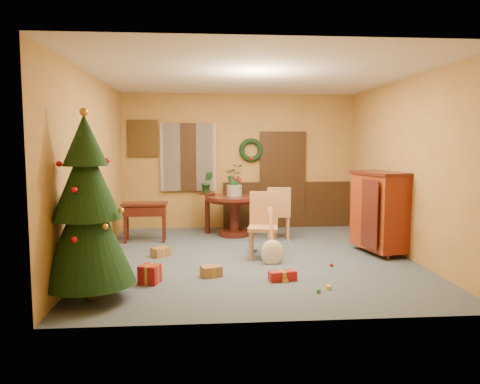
{
  "coord_description": "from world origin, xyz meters",
  "views": [
    {
      "loc": [
        -0.8,
        -7.4,
        1.85
      ],
      "look_at": [
        -0.17,
        0.4,
        1.03
      ],
      "focal_mm": 35.0,
      "sensor_mm": 36.0,
      "label": 1
    }
  ],
  "objects": [
    {
      "name": "gift_a",
      "position": [
        -0.69,
        -1.03,
        0.07
      ],
      "size": [
        0.32,
        0.28,
        0.15
      ],
      "color": "brown",
      "rests_on": "floor"
    },
    {
      "name": "urn",
      "position": [
        -0.17,
        1.83,
        0.91
      ],
      "size": [
        0.3,
        0.3,
        0.22
      ],
      "primitive_type": "cylinder",
      "color": "slate",
      "rests_on": "dining_table"
    },
    {
      "name": "christmas_tree",
      "position": [
        -2.15,
        -1.87,
        1.07
      ],
      "size": [
        1.09,
        1.09,
        2.26
      ],
      "color": "#382111",
      "rests_on": "floor"
    },
    {
      "name": "toy_d",
      "position": [
        1.12,
        -0.67,
        0.03
      ],
      "size": [
        0.06,
        0.06,
        0.06
      ],
      "primitive_type": "sphere",
      "color": "red",
      "rests_on": "floor"
    },
    {
      "name": "centerpiece_plant",
      "position": [
        -0.17,
        1.83,
        1.23
      ],
      "size": [
        0.37,
        0.32,
        0.41
      ],
      "primitive_type": "imported",
      "color": "#1E4C23",
      "rests_on": "urn"
    },
    {
      "name": "toy_e",
      "position": [
        0.29,
        -1.4,
        0.03
      ],
      "size": [
        0.08,
        0.05,
        0.05
      ],
      "primitive_type": "cube",
      "rotation": [
        0.0,
        0.0,
        -0.01
      ],
      "color": "#C3882E",
      "rests_on": "floor"
    },
    {
      "name": "toy_b",
      "position": [
        0.62,
        -1.87,
        0.03
      ],
      "size": [
        0.06,
        0.06,
        0.06
      ],
      "primitive_type": "sphere",
      "color": "#268C36",
      "rests_on": "floor"
    },
    {
      "name": "gift_d",
      "position": [
        0.27,
        -1.31,
        0.06
      ],
      "size": [
        0.39,
        0.22,
        0.13
      ],
      "color": "maroon",
      "rests_on": "floor"
    },
    {
      "name": "plant_stand",
      "position": [
        -0.71,
        2.1,
        0.52
      ],
      "size": [
        0.33,
        0.33,
        0.84
      ],
      "color": "black",
      "rests_on": "floor"
    },
    {
      "name": "writing_desk",
      "position": [
        -1.89,
        1.4,
        0.56
      ],
      "size": [
        0.83,
        0.42,
        0.74
      ],
      "color": "black",
      "rests_on": "floor"
    },
    {
      "name": "guitar",
      "position": [
        0.26,
        -0.43,
        0.42
      ],
      "size": [
        0.38,
        0.56,
        0.83
      ],
      "primitive_type": null,
      "rotation": [
        -0.49,
        0.0,
        0.04
      ],
      "color": "beige",
      "rests_on": "floor"
    },
    {
      "name": "chair_near",
      "position": [
        0.17,
        -0.0,
        0.57
      ],
      "size": [
        0.53,
        0.53,
        1.06
      ],
      "color": "#98643C",
      "rests_on": "floor"
    },
    {
      "name": "toy_c",
      "position": [
        0.79,
        -1.73,
        0.03
      ],
      "size": [
        0.07,
        0.09,
        0.05
      ],
      "primitive_type": "cube",
      "rotation": [
        0.0,
        0.0,
        1.21
      ],
      "color": "yellow",
      "rests_on": "floor"
    },
    {
      "name": "dining_table",
      "position": [
        -0.17,
        1.83,
        0.56
      ],
      "size": [
        1.16,
        1.16,
        0.8
      ],
      "color": "black",
      "rests_on": "floor"
    },
    {
      "name": "stand_plant",
      "position": [
        -0.71,
        2.1,
        1.06
      ],
      "size": [
        0.25,
        0.2,
        0.44
      ],
      "primitive_type": "imported",
      "rotation": [
        0.0,
        0.0,
        -0.01
      ],
      "color": "#19471E",
      "rests_on": "plant_stand"
    },
    {
      "name": "toy_a",
      "position": [
        0.07,
        0.35,
        0.03
      ],
      "size": [
        0.09,
        0.09,
        0.05
      ],
      "primitive_type": "cube",
      "rotation": [
        0.0,
        0.0,
        0.79
      ],
      "color": "#264BA5",
      "rests_on": "floor"
    },
    {
      "name": "gift_b",
      "position": [
        -1.51,
        -1.29,
        0.12
      ],
      "size": [
        0.31,
        0.31,
        0.25
      ],
      "color": "maroon",
      "rests_on": "floor"
    },
    {
      "name": "gift_c",
      "position": [
        -1.5,
        0.19,
        0.08
      ],
      "size": [
        0.34,
        0.33,
        0.15
      ],
      "color": "brown",
      "rests_on": "floor"
    },
    {
      "name": "room_envelope",
      "position": [
        0.21,
        2.7,
        1.12
      ],
      "size": [
        5.5,
        5.5,
        5.5
      ],
      "color": "#3D5059",
      "rests_on": "ground"
    },
    {
      "name": "chair_far",
      "position": [
        0.65,
        1.39,
        0.55
      ],
      "size": [
        0.49,
        0.49,
        1.02
      ],
      "color": "#98643C",
      "rests_on": "floor"
    },
    {
      "name": "sideboard",
      "position": [
        2.15,
        0.13,
        0.74
      ],
      "size": [
        0.79,
        1.17,
        1.38
      ],
      "color": "#61160B",
      "rests_on": "floor"
    }
  ]
}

